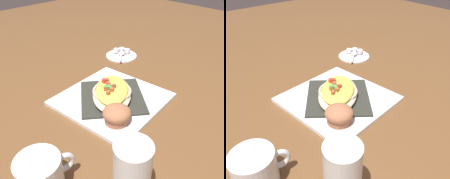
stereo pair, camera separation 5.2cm
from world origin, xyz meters
The scene contains 12 objects.
ground_plane centered at (0.00, 0.00, 0.00)m, with size 2.60×2.60×0.00m, color brown.
square_plate centered at (0.00, 0.00, 0.01)m, with size 0.29×0.29×0.01m, color white.
folded_napkin centered at (0.00, 0.00, 0.01)m, with size 0.19×0.19×0.01m, color #2D2F29.
gratin_dish centered at (0.00, 0.00, 0.03)m, with size 0.23×0.22×0.05m.
muffin centered at (-0.07, -0.09, 0.04)m, with size 0.08×0.08×0.05m.
coffee_mug centered at (-0.31, -0.12, 0.04)m, with size 0.12×0.09×0.08m.
stemmed_glass centered at (-0.20, -0.25, 0.09)m, with size 0.07×0.07×0.14m.
creamer_saucer centered at (0.26, 0.20, 0.00)m, with size 0.13×0.13×0.01m, color white.
spoon centered at (0.25, 0.20, 0.01)m, with size 0.08×0.08×0.01m.
creamer_cup_0 centered at (0.29, 0.20, 0.02)m, with size 0.02×0.02×0.02m, color white.
creamer_cup_1 centered at (0.28, 0.22, 0.02)m, with size 0.02×0.02×0.02m, color white.
creamer_cup_2 centered at (0.26, 0.23, 0.02)m, with size 0.02×0.02×0.02m, color white.
Camera 1 is at (-0.42, -0.43, 0.43)m, focal length 37.95 mm.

